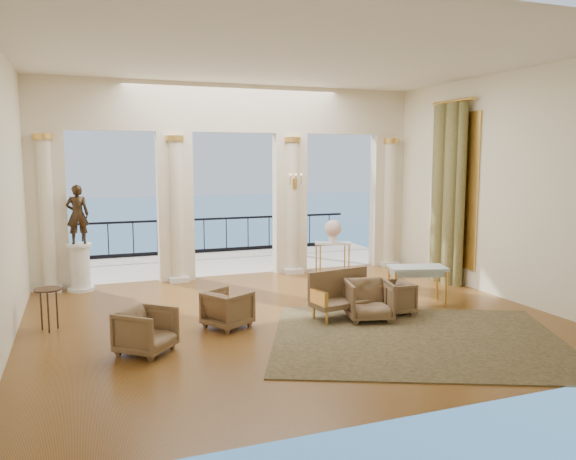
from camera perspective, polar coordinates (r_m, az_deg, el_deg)
name	(u,v)px	position (r m, az deg, el deg)	size (l,w,h in m)	color
floor	(293,318)	(10.06, 0.47, -8.93)	(9.00, 9.00, 0.00)	#4A270B
room_walls	(319,154)	(8.62, 3.17, 7.72)	(9.00, 9.00, 9.00)	white
arcade	(235,168)	(13.30, -5.46, 6.30)	(9.00, 0.56, 4.50)	beige
terrace	(217,263)	(15.48, -7.24, -3.38)	(10.00, 3.60, 0.10)	#BDB3A0
balustrade	(204,239)	(16.95, -8.51, -0.89)	(9.00, 0.06, 1.03)	black
palm_tree	(276,113)	(16.59, -1.25, 11.76)	(2.00, 2.00, 4.50)	#4C3823
sea	(112,232)	(69.66, -17.47, -0.23)	(160.00, 160.00, 0.00)	#215482
curtain	(447,194)	(13.08, 15.86, 3.57)	(0.33, 1.40, 4.09)	brown
window_frame	(454,190)	(13.19, 16.53, 3.93)	(0.04, 1.60, 3.40)	gold
wall_sconce	(295,183)	(13.44, 0.70, 4.83)	(0.30, 0.11, 0.33)	gold
rug	(418,339)	(9.14, 13.03, -10.75)	(4.47, 3.47, 0.02)	#2D3217
armchair_a	(146,329)	(8.50, -14.23, -9.70)	(0.70, 0.66, 0.72)	#463621
armchair_b	(369,298)	(9.95, 8.21, -6.89)	(0.75, 0.70, 0.77)	#463621
armchair_c	(393,296)	(10.43, 10.63, -6.60)	(0.64, 0.60, 0.66)	#463621
armchair_d	(228,307)	(9.52, -6.14, -7.78)	(0.67, 0.63, 0.69)	#463621
settee	(343,294)	(10.11, 5.58, -6.48)	(1.33, 0.74, 0.83)	#463621
game_table	(417,270)	(11.12, 13.00, -4.02)	(1.20, 0.86, 0.74)	#A5C2CD
pedestal	(80,268)	(12.73, -20.37, -3.66)	(0.55, 0.55, 1.02)	silver
statue	(77,214)	(12.57, -20.60, 1.50)	(0.45, 0.30, 1.25)	#2E2114
console_table	(333,248)	(13.50, 4.57, -1.83)	(0.91, 0.65, 0.81)	silver
urn	(333,229)	(13.43, 4.59, 0.05)	(0.41, 0.41, 0.54)	white
side_table	(48,295)	(10.01, -23.20, -6.04)	(0.43, 0.43, 0.71)	black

